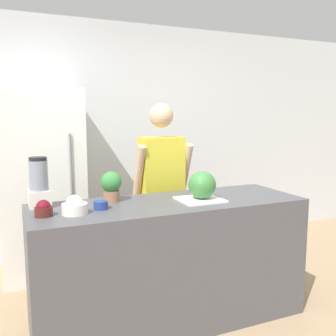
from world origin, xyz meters
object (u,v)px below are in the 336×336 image
object	(u,v)px
refrigerator	(42,183)
bowl_cherries	(44,209)
bowl_cream	(75,207)
potted_plant	(111,185)
bowl_small_blue	(101,205)
person	(162,192)
watermelon	(202,185)
blender	(39,184)

from	to	relation	value
refrigerator	bowl_cherries	bearing A→B (deg)	-94.20
bowl_cream	potted_plant	xyz separation A→B (m)	(0.31, 0.25, 0.07)
bowl_small_blue	potted_plant	size ratio (longest dim) A/B	0.43
bowl_cherries	bowl_cream	distance (m)	0.19
person	watermelon	xyz separation A→B (m)	(0.05, -0.70, 0.19)
potted_plant	watermelon	bearing A→B (deg)	-20.27
watermelon	bowl_cherries	world-z (taller)	watermelon
bowl_cream	bowl_small_blue	distance (m)	0.20
bowl_cherries	blender	bearing A→B (deg)	90.31
refrigerator	potted_plant	xyz separation A→B (m)	(0.41, -1.12, 0.15)
blender	bowl_cream	bearing A→B (deg)	-56.26
refrigerator	bowl_cream	bearing A→B (deg)	-86.11
refrigerator	blender	world-z (taller)	refrigerator
potted_plant	person	bearing A→B (deg)	37.79
bowl_cherries	potted_plant	size ratio (longest dim) A/B	0.50
refrigerator	bowl_cream	size ratio (longest dim) A/B	10.93
person	bowl_cherries	size ratio (longest dim) A/B	14.71
watermelon	bowl_cream	distance (m)	0.95
bowl_cherries	bowl_small_blue	world-z (taller)	bowl_cherries
person	watermelon	world-z (taller)	person
bowl_small_blue	potted_plant	bearing A→B (deg)	56.73
refrigerator	bowl_small_blue	distance (m)	1.35
refrigerator	person	size ratio (longest dim) A/B	1.09
watermelon	blender	world-z (taller)	blender
person	potted_plant	bearing A→B (deg)	-142.21
refrigerator	bowl_cherries	size ratio (longest dim) A/B	15.96
bowl_small_blue	refrigerator	bearing A→B (deg)	101.97
blender	potted_plant	xyz separation A→B (m)	(0.51, -0.04, -0.04)
bowl_small_blue	bowl_cream	bearing A→B (deg)	-162.79
person	bowl_small_blue	bearing A→B (deg)	-137.77
watermelon	blender	bearing A→B (deg)	166.51
bowl_small_blue	person	bearing A→B (deg)	42.23
refrigerator	bowl_cream	distance (m)	1.38
blender	potted_plant	size ratio (longest dim) A/B	1.55
blender	refrigerator	bearing A→B (deg)	84.71
bowl_cream	blender	bearing A→B (deg)	123.74
bowl_cream	bowl_small_blue	xyz separation A→B (m)	(0.19, 0.06, -0.02)
blender	bowl_small_blue	bearing A→B (deg)	-31.50
person	refrigerator	bearing A→B (deg)	146.45
bowl_small_blue	blender	world-z (taller)	blender
watermelon	bowl_small_blue	xyz separation A→B (m)	(-0.77, 0.04, -0.09)
bowl_cherries	bowl_cream	bearing A→B (deg)	-7.43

